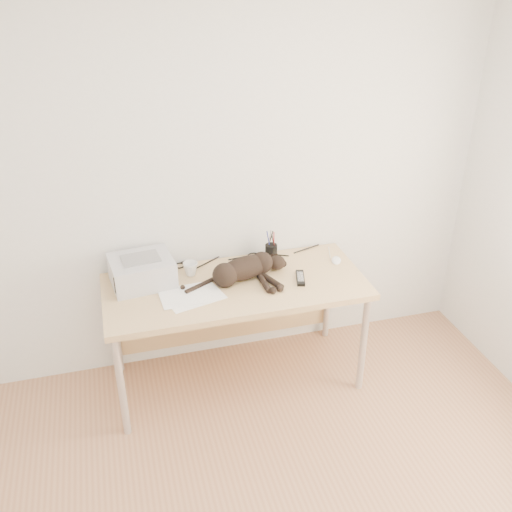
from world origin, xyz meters
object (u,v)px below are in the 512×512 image
object	(u,v)px
desk	(233,295)
printer	(142,271)
mug	(191,269)
mouse	(336,259)
pen_cup	(271,252)
cat	(242,270)

from	to	relation	value
desk	printer	bearing A→B (deg)	171.69
mug	mouse	world-z (taller)	mug
desk	pen_cup	size ratio (longest dim) A/B	7.88
desk	printer	distance (m)	0.59
desk	cat	size ratio (longest dim) A/B	2.33
desk	cat	distance (m)	0.21
printer	mouse	distance (m)	1.25
printer	desk	bearing A→B (deg)	-8.31
printer	pen_cup	distance (m)	0.85
mouse	pen_cup	bearing A→B (deg)	-175.87
printer	mouse	xyz separation A→B (m)	(1.25, -0.06, -0.07)
cat	pen_cup	world-z (taller)	pen_cup
cat	mouse	size ratio (longest dim) A/B	6.42
desk	mouse	size ratio (longest dim) A/B	14.95
cat	pen_cup	bearing A→B (deg)	25.31
mug	cat	bearing A→B (deg)	-26.08
mug	pen_cup	world-z (taller)	pen_cup
desk	pen_cup	bearing A→B (deg)	27.24
pen_cup	printer	bearing A→B (deg)	-174.95
pen_cup	mouse	distance (m)	0.43
cat	pen_cup	xyz separation A→B (m)	(0.25, 0.20, -0.01)
mug	pen_cup	bearing A→B (deg)	6.05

